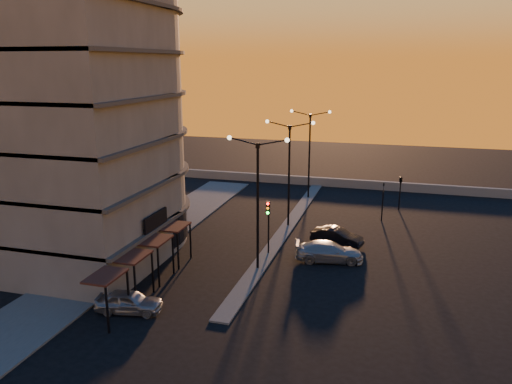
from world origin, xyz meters
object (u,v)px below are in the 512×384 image
Objects in this scene: car_sedan at (337,237)px; car_wagon at (329,252)px; car_hatchback at (129,302)px; traffic_light_main at (268,219)px; streetlamp_mid at (289,165)px.

car_sedan is 0.83× the size of car_wagon.
traffic_light_main is at bearing -36.81° from car_hatchback.
car_sedan is at bearing -12.42° from car_wagon.
car_wagon is at bearing -52.69° from car_hatchback.
streetlamp_mid is 2.24× the size of traffic_light_main.
traffic_light_main is 5.13m from car_wagon.
traffic_light_main reaches higher than car_wagon.
car_wagon reaches higher than car_sedan.
traffic_light_main is 1.09× the size of car_hatchback.
car_hatchback is 17.94m from car_sedan.
car_wagon is at bearing -168.72° from car_sedan.
car_sedan is 3.55m from car_wagon.
traffic_light_main is 1.02× the size of car_sedan.
car_wagon is at bearing 0.96° from traffic_light_main.
streetlamp_mid is 2.28× the size of car_sedan.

